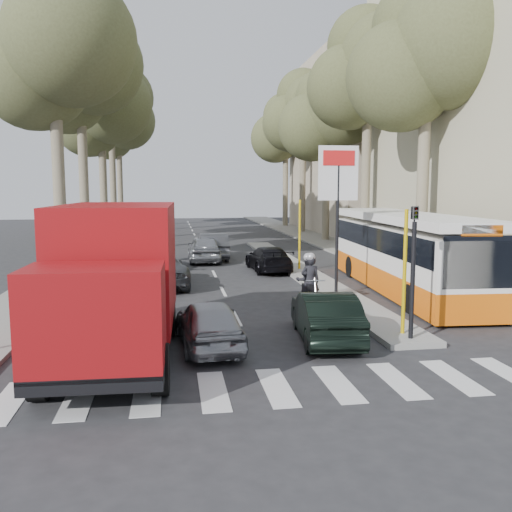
{
  "coord_description": "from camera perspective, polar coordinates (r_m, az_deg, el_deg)",
  "views": [
    {
      "loc": [
        -2.86,
        -14.47,
        4.05
      ],
      "look_at": [
        0.15,
        4.82,
        1.6
      ],
      "focal_mm": 38.0,
      "sensor_mm": 36.0,
      "label": 1
    }
  ],
  "objects": [
    {
      "name": "dark_hatchback",
      "position": [
        14.66,
        7.31,
        -6.25
      ],
      "size": [
        1.82,
        4.16,
        1.33
      ],
      "primitive_type": "imported",
      "rotation": [
        0.0,
        0.0,
        3.04
      ],
      "color": "black",
      "rests_on": "ground"
    },
    {
      "name": "tree_r_d",
      "position": [
        50.53,
        5.12,
        15.11
      ],
      "size": [
        7.4,
        7.2,
        14.88
      ],
      "color": "#6B604C",
      "rests_on": "ground"
    },
    {
      "name": "queue_car_a",
      "position": [
        22.86,
        -10.38,
        -1.4
      ],
      "size": [
        2.74,
        5.2,
        1.4
      ],
      "primitive_type": "imported",
      "rotation": [
        0.0,
        0.0,
        3.23
      ],
      "color": "#44474A",
      "rests_on": "ground"
    },
    {
      "name": "tree_l_a",
      "position": [
        27.78,
        -20.27,
        19.9
      ],
      "size": [
        7.4,
        7.2,
        14.1
      ],
      "color": "#6B604C",
      "rests_on": "ground"
    },
    {
      "name": "queue_car_b",
      "position": [
        26.54,
        1.32,
        -0.29
      ],
      "size": [
        1.91,
        4.31,
        1.23
      ],
      "primitive_type": "imported",
      "rotation": [
        0.0,
        0.0,
        3.19
      ],
      "color": "black",
      "rests_on": "ground"
    },
    {
      "name": "sidewalk_right",
      "position": [
        41.29,
        7.29,
        1.54
      ],
      "size": [
        3.2,
        70.0,
        0.12
      ],
      "primitive_type": "cube",
      "color": "gray",
      "rests_on": "ground"
    },
    {
      "name": "red_truck",
      "position": [
        13.22,
        -14.54,
        -2.3
      ],
      "size": [
        2.83,
        6.93,
        3.65
      ],
      "rotation": [
        0.0,
        0.0,
        -0.03
      ],
      "color": "black",
      "rests_on": "ground"
    },
    {
      "name": "tree_r_c",
      "position": [
        42.66,
        7.64,
        14.69
      ],
      "size": [
        7.4,
        7.2,
        13.32
      ],
      "color": "#6B604C",
      "rests_on": "ground"
    },
    {
      "name": "tree_r_b",
      "position": [
        35.52,
        11.89,
        18.97
      ],
      "size": [
        7.4,
        7.2,
        15.27
      ],
      "color": "#6B604C",
      "rests_on": "ground"
    },
    {
      "name": "tree_l_d",
      "position": [
        51.41,
        -14.92,
        15.54
      ],
      "size": [
        7.4,
        7.2,
        15.66
      ],
      "color": "#6B604C",
      "rests_on": "ground"
    },
    {
      "name": "tree_l_c",
      "position": [
        43.28,
        -15.84,
        14.84
      ],
      "size": [
        7.4,
        7.2,
        13.71
      ],
      "color": "#6B604C",
      "rests_on": "ground"
    },
    {
      "name": "queue_car_d",
      "position": [
        31.26,
        -4.49,
        1.05
      ],
      "size": [
        1.67,
        4.52,
        1.48
      ],
      "primitive_type": "imported",
      "rotation": [
        0.0,
        0.0,
        3.12
      ],
      "color": "#4B4C52",
      "rests_on": "ground"
    },
    {
      "name": "tree_r_e",
      "position": [
        58.2,
        3.26,
        13.38
      ],
      "size": [
        7.4,
        7.2,
        14.1
      ],
      "color": "#6B604C",
      "rests_on": "ground"
    },
    {
      "name": "traffic_light_island",
      "position": [
        14.42,
        16.26,
        0.65
      ],
      "size": [
        0.16,
        0.41,
        3.6
      ],
      "color": "black",
      "rests_on": "ground"
    },
    {
      "name": "tree_l_b",
      "position": [
        35.65,
        -17.85,
        18.18
      ],
      "size": [
        7.4,
        7.2,
        14.88
      ],
      "color": "#6B604C",
      "rests_on": "ground"
    },
    {
      "name": "building_far",
      "position": [
        51.98,
        12.08,
        11.35
      ],
      "size": [
        11.0,
        20.0,
        16.0
      ],
      "primitive_type": "cube",
      "color": "#B7A88E",
      "rests_on": "ground"
    },
    {
      "name": "motorcycle",
      "position": [
        18.56,
        5.59,
        -2.75
      ],
      "size": [
        0.81,
        2.24,
        1.91
      ],
      "rotation": [
        0.0,
        0.0,
        -0.01
      ],
      "color": "black",
      "rests_on": "ground"
    },
    {
      "name": "pedestrian_far",
      "position": [
        27.93,
        12.3,
        0.69
      ],
      "size": [
        1.18,
        1.1,
        1.74
      ],
      "primitive_type": "imported",
      "rotation": [
        0.0,
        0.0,
        3.84
      ],
      "color": "#665E4C",
      "rests_on": "sidewalk_right"
    },
    {
      "name": "tree_r_a",
      "position": [
        28.07,
        17.76,
        19.86
      ],
      "size": [
        7.4,
        7.2,
        14.1
      ],
      "color": "#6B604C",
      "rests_on": "ground"
    },
    {
      "name": "city_bus",
      "position": [
        22.08,
        15.42,
        0.61
      ],
      "size": [
        3.25,
        11.9,
        3.1
      ],
      "rotation": [
        0.0,
        0.0,
        -0.06
      ],
      "color": "orange",
      "rests_on": "ground"
    },
    {
      "name": "traffic_island",
      "position": [
        26.49,
        4.57,
        -1.49
      ],
      "size": [
        1.5,
        26.0,
        0.16
      ],
      "primitive_type": "cube",
      "color": "gray",
      "rests_on": "ground"
    },
    {
      "name": "silver_hatchback",
      "position": [
        13.95,
        -5.0,
        -7.07
      ],
      "size": [
        1.77,
        3.79,
        1.25
      ],
      "primitive_type": "imported",
      "rotation": [
        0.0,
        0.0,
        3.22
      ],
      "color": "#999BA1",
      "rests_on": "ground"
    },
    {
      "name": "tree_l_e",
      "position": [
        59.18,
        -14.16,
        13.41
      ],
      "size": [
        7.4,
        7.2,
        14.49
      ],
      "color": "#6B604C",
      "rests_on": "ground"
    },
    {
      "name": "ground",
      "position": [
        15.29,
        2.26,
        -8.21
      ],
      "size": [
        120.0,
        120.0,
        0.0
      ],
      "primitive_type": "plane",
      "color": "#28282B",
      "rests_on": "ground"
    },
    {
      "name": "queue_car_c",
      "position": [
        29.99,
        -5.45,
        0.77
      ],
      "size": [
        1.77,
        4.32,
        1.47
      ],
      "primitive_type": "imported",
      "rotation": [
        0.0,
        0.0,
        3.13
      ],
      "color": "gray",
      "rests_on": "ground"
    },
    {
      "name": "pedestrian_near",
      "position": [
        21.99,
        19.88,
        -1.44
      ],
      "size": [
        0.84,
        1.05,
        1.61
      ],
      "primitive_type": "imported",
      "rotation": [
        0.0,
        0.0,
        2.04
      ],
      "color": "#413854",
      "rests_on": "sidewalk_right"
    },
    {
      "name": "billboard",
      "position": [
        20.4,
        8.61,
        6.1
      ],
      "size": [
        1.5,
        12.1,
        5.6
      ],
      "color": "yellow",
      "rests_on": "ground"
    },
    {
      "name": "queue_car_e",
      "position": [
        27.83,
        -11.38,
        0.06
      ],
      "size": [
        2.18,
        4.81,
        1.37
      ],
      "primitive_type": "imported",
      "rotation": [
        0.0,
        0.0,
        3.2
      ],
      "color": "black",
      "rests_on": "ground"
    },
    {
      "name": "median_left",
      "position": [
        42.96,
        -15.71,
        1.55
      ],
      "size": [
        2.4,
        64.0,
        0.12
      ],
      "primitive_type": "cube",
      "color": "gray",
      "rests_on": "ground"
    }
  ]
}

